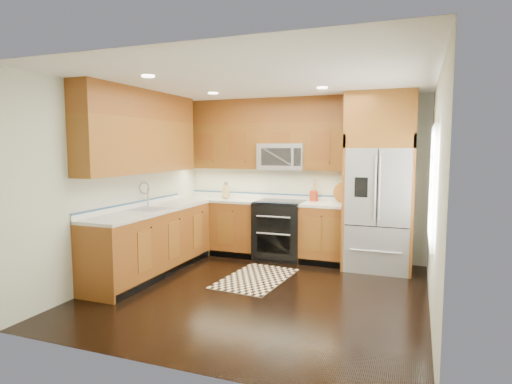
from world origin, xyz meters
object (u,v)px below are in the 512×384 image
at_px(range, 280,230).
at_px(knife_block, 226,192).
at_px(utensil_crock, 314,193).
at_px(refrigerator, 380,182).
at_px(rug, 256,278).

relative_size(range, knife_block, 3.41).
xyz_separation_m(knife_block, utensil_crock, (1.51, 0.12, 0.01)).
bearing_deg(utensil_crock, refrigerator, -13.61).
height_order(knife_block, utensil_crock, utensil_crock).
bearing_deg(range, utensil_crock, 23.05).
relative_size(refrigerator, utensil_crock, 7.08).
bearing_deg(range, knife_block, 174.64).
distance_m(range, utensil_crock, 0.81).
xyz_separation_m(refrigerator, utensil_crock, (-1.04, 0.25, -0.24)).
bearing_deg(rug, range, 96.27).
height_order(rug, knife_block, knife_block).
height_order(rug, utensil_crock, utensil_crock).
bearing_deg(refrigerator, utensil_crock, 166.39).
bearing_deg(utensil_crock, range, -156.95).
bearing_deg(range, refrigerator, -1.40).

